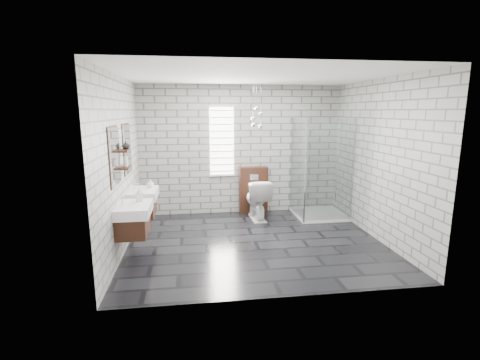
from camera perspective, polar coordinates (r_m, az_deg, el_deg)
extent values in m
cube|color=black|center=(5.97, 2.50, -10.17)|extent=(4.20, 3.60, 0.02)
cube|color=white|center=(5.58, 2.74, 16.82)|extent=(4.20, 3.60, 0.02)
cube|color=#A4A49F|center=(7.39, 0.09, 4.90)|extent=(4.20, 0.02, 2.70)
cube|color=#A4A49F|center=(3.87, 7.42, -1.03)|extent=(4.20, 0.02, 2.70)
cube|color=#A4A49F|center=(5.63, -19.03, 2.29)|extent=(0.02, 3.60, 2.70)
cube|color=#A4A49F|center=(6.34, 21.75, 3.04)|extent=(0.02, 3.60, 2.70)
cube|color=#3A1D11|center=(5.31, -17.12, -7.00)|extent=(0.42, 0.62, 0.30)
cube|color=silver|center=(5.27, -14.98, -6.67)|extent=(0.02, 0.35, 0.01)
cube|color=white|center=(5.24, -16.99, -4.66)|extent=(0.47, 0.70, 0.15)
cylinder|color=silver|center=(5.24, -18.75, -3.26)|extent=(0.04, 0.04, 0.12)
cylinder|color=silver|center=(5.21, -18.25, -2.72)|extent=(0.10, 0.02, 0.02)
cube|color=white|center=(5.13, -19.88, 3.67)|extent=(0.03, 0.55, 0.80)
cube|color=#3A1D11|center=(5.13, -20.02, 3.66)|extent=(0.01, 0.59, 0.84)
cube|color=#3A1D11|center=(6.23, -15.71, -4.22)|extent=(0.42, 0.62, 0.30)
cube|color=silver|center=(6.20, -13.89, -3.92)|extent=(0.02, 0.35, 0.01)
cube|color=white|center=(6.17, -15.59, -2.20)|extent=(0.47, 0.70, 0.15)
cylinder|color=silver|center=(6.17, -17.09, -1.01)|extent=(0.04, 0.04, 0.12)
cylinder|color=silver|center=(6.15, -16.65, -0.55)|extent=(0.10, 0.02, 0.02)
cube|color=white|center=(6.08, -18.01, 4.88)|extent=(0.03, 0.55, 0.80)
cube|color=#3A1D11|center=(6.08, -18.12, 4.87)|extent=(0.01, 0.59, 0.84)
cube|color=#3A1D11|center=(5.57, -18.30, 1.93)|extent=(0.14, 0.30, 0.03)
cube|color=#3A1D11|center=(5.54, -18.46, 4.59)|extent=(0.14, 0.30, 0.03)
cube|color=white|center=(7.30, -3.02, 6.39)|extent=(0.50, 0.02, 1.40)
cube|color=white|center=(7.26, -3.07, 12.05)|extent=(0.56, 0.04, 0.04)
cube|color=white|center=(7.38, -2.95, 0.80)|extent=(0.56, 0.04, 0.04)
cube|color=white|center=(7.36, -2.96, 1.48)|extent=(0.48, 0.01, 0.02)
cube|color=white|center=(7.34, -2.97, 2.56)|extent=(0.48, 0.01, 0.02)
cube|color=white|center=(7.32, -2.98, 3.64)|extent=(0.48, 0.01, 0.02)
cube|color=white|center=(7.30, -2.99, 4.73)|extent=(0.48, 0.01, 0.02)
cube|color=white|center=(7.28, -3.00, 5.82)|extent=(0.48, 0.01, 0.02)
cube|color=white|center=(7.27, -3.01, 6.92)|extent=(0.48, 0.01, 0.02)
cube|color=white|center=(7.26, -3.02, 8.02)|extent=(0.48, 0.01, 0.02)
cube|color=white|center=(7.26, -3.03, 9.13)|extent=(0.48, 0.01, 0.02)
cube|color=white|center=(7.25, -3.05, 10.23)|extent=(0.48, 0.01, 0.03)
cube|color=white|center=(7.25, -3.06, 11.34)|extent=(0.48, 0.01, 0.03)
cube|color=#3A1D11|center=(7.46, 2.20, -1.67)|extent=(0.60, 0.20, 1.00)
cube|color=silver|center=(7.30, 2.36, 0.45)|extent=(0.18, 0.01, 0.12)
cube|color=white|center=(7.55, 12.79, -5.47)|extent=(1.00, 1.00, 0.06)
cube|color=silver|center=(6.89, 14.57, 1.38)|extent=(1.00, 0.01, 2.00)
cube|color=silver|center=(7.18, 9.47, 1.98)|extent=(0.01, 1.00, 2.00)
cube|color=silver|center=(6.72, 10.70, 1.30)|extent=(0.03, 0.03, 2.00)
cube|color=silver|center=(7.08, 18.17, 1.44)|extent=(0.03, 0.03, 2.00)
cylinder|color=silver|center=(7.67, 15.70, 2.84)|extent=(0.02, 0.02, 1.80)
cylinder|color=silver|center=(7.57, 15.51, 9.74)|extent=(0.14, 0.14, 0.02)
sphere|color=silver|center=(6.88, 2.25, 9.08)|extent=(0.09, 0.09, 0.09)
cylinder|color=silver|center=(6.88, 2.28, 12.57)|extent=(0.01, 0.01, 0.75)
sphere|color=silver|center=(6.94, 3.37, 8.84)|extent=(0.09, 0.09, 0.09)
cylinder|color=silver|center=(6.93, 3.42, 12.42)|extent=(0.01, 0.01, 0.78)
sphere|color=silver|center=(7.00, 2.70, 11.73)|extent=(0.09, 0.09, 0.09)
cylinder|color=silver|center=(7.01, 2.72, 13.85)|extent=(0.01, 0.01, 0.43)
sphere|color=silver|center=(6.96, 2.13, 10.11)|extent=(0.09, 0.09, 0.09)
cylinder|color=silver|center=(6.96, 2.15, 13.05)|extent=(0.01, 0.01, 0.63)
sphere|color=silver|center=(6.98, 3.39, 10.86)|extent=(0.09, 0.09, 0.09)
cylinder|color=silver|center=(6.98, 3.42, 13.42)|extent=(0.01, 0.01, 0.53)
imported|color=white|center=(7.07, 2.80, -3.14)|extent=(0.50, 0.83, 0.82)
imported|color=#B2B2B2|center=(5.35, -16.23, -2.33)|extent=(0.11, 0.12, 0.21)
imported|color=#B2B2B2|center=(6.28, -14.49, -0.54)|extent=(0.12, 0.12, 0.15)
imported|color=#B2B2B2|center=(5.55, -18.28, 3.14)|extent=(0.11, 0.11, 0.21)
imported|color=#B2B2B2|center=(5.62, -18.23, 5.47)|extent=(0.14, 0.14, 0.12)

